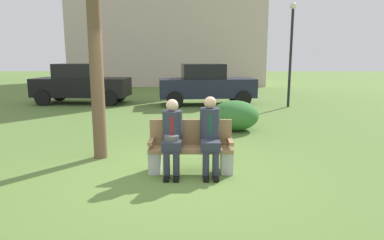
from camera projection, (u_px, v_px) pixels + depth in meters
The scene contains 8 objects.
ground_plane at pixel (173, 176), 5.79m from camera, with size 80.00×80.00×0.00m, color #5B7B37.
park_bench at pixel (192, 149), 5.97m from camera, with size 1.44×0.44×0.90m.
seated_man_left at pixel (173, 133), 5.79m from camera, with size 0.34×0.72×1.28m.
seated_man_right at pixel (211, 131), 5.79m from camera, with size 0.34×0.72×1.33m.
shrub_near_bench at pixel (236, 115), 9.29m from camera, with size 1.30×1.19×0.81m, color #357231.
parked_car_near at pixel (82, 84), 14.46m from camera, with size 3.98×1.89×1.68m.
parked_car_far at pixel (207, 84), 14.15m from camera, with size 4.05×2.07×1.68m.
street_lamp at pixel (293, 45), 13.17m from camera, with size 0.24×0.24×3.98m.
Camera 1 is at (0.34, -5.51, 2.00)m, focal length 32.00 mm.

